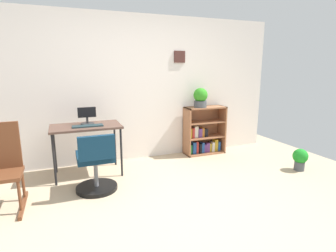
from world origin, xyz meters
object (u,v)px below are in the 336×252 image
object	(u,v)px
keyboard	(88,126)
potted_plant_floor	(300,158)
rocking_chair	(1,167)
potted_plant_on_shelf	(200,98)
office_chair	(96,166)
bookshelf_low	(203,133)
desk	(86,130)
monitor	(87,116)

from	to	relation	value
keyboard	potted_plant_floor	bearing A→B (deg)	-17.23
rocking_chair	potted_plant_floor	distance (m)	4.00
potted_plant_on_shelf	potted_plant_floor	distance (m)	1.84
office_chair	bookshelf_low	bearing A→B (deg)	24.56
desk	rocking_chair	size ratio (longest dim) A/B	1.02
keyboard	potted_plant_floor	xyz separation A→B (m)	(2.99, -0.93, -0.55)
office_chair	rocking_chair	size ratio (longest dim) A/B	0.81
potted_plant_floor	bookshelf_low	bearing A→B (deg)	126.43
keyboard	office_chair	xyz separation A→B (m)	(0.03, -0.54, -0.41)
keyboard	rocking_chair	world-z (taller)	rocking_chair
office_chair	bookshelf_low	world-z (taller)	bookshelf_low
desk	potted_plant_floor	distance (m)	3.22
desk	potted_plant_floor	bearing A→B (deg)	-18.68
desk	keyboard	size ratio (longest dim) A/B	2.33
desk	bookshelf_low	distance (m)	2.09
office_chair	bookshelf_low	xyz separation A→B (m)	(2.00, 0.92, 0.04)
monitor	bookshelf_low	world-z (taller)	monitor
desk	rocking_chair	distance (m)	1.17
rocking_chair	bookshelf_low	bearing A→B (deg)	17.03
desk	potted_plant_on_shelf	distance (m)	2.00
monitor	office_chair	distance (m)	0.89
monitor	potted_plant_on_shelf	distance (m)	1.93
rocking_chair	potted_plant_floor	bearing A→B (deg)	-5.49
desk	potted_plant_floor	xyz separation A→B (m)	(3.01, -1.02, -0.48)
desk	monitor	bearing A→B (deg)	70.82
bookshelf_low	keyboard	bearing A→B (deg)	-169.50
bookshelf_low	monitor	bearing A→B (deg)	-174.57
potted_plant_floor	office_chair	bearing A→B (deg)	172.53
monitor	potted_plant_on_shelf	bearing A→B (deg)	4.22
keyboard	potted_plant_floor	size ratio (longest dim) A/B	1.24
potted_plant_on_shelf	bookshelf_low	bearing A→B (deg)	27.53
desk	office_chair	size ratio (longest dim) A/B	1.25
monitor	potted_plant_floor	xyz separation A→B (m)	(2.98, -1.11, -0.66)
keyboard	rocking_chair	distance (m)	1.16
monitor	keyboard	size ratio (longest dim) A/B	0.61
desk	rocking_chair	bearing A→B (deg)	-146.58
rocking_chair	office_chair	bearing A→B (deg)	0.40
monitor	rocking_chair	distance (m)	1.29
desk	keyboard	world-z (taller)	keyboard
potted_plant_floor	potted_plant_on_shelf	bearing A→B (deg)	130.15
keyboard	potted_plant_on_shelf	distance (m)	1.98
keyboard	potted_plant_floor	distance (m)	3.18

